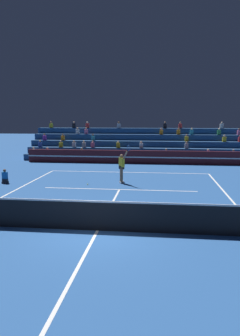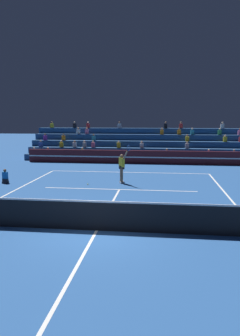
{
  "view_description": "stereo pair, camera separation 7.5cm",
  "coord_description": "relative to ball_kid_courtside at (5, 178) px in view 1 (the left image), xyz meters",
  "views": [
    {
      "loc": [
        2.02,
        -10.65,
        3.91
      ],
      "look_at": [
        -0.02,
        6.89,
        1.1
      ],
      "focal_mm": 35.0,
      "sensor_mm": 36.0,
      "label": 1
    },
    {
      "loc": [
        2.09,
        -10.64,
        3.91
      ],
      "look_at": [
        -0.02,
        6.89,
        1.1
      ],
      "focal_mm": 35.0,
      "sensor_mm": 36.0,
      "label": 2
    }
  ],
  "objects": [
    {
      "name": "tennis_player",
      "position": [
        6.82,
        0.81,
        0.65
      ],
      "size": [
        0.79,
        1.05,
        2.36
      ],
      "color": "brown",
      "rests_on": "ground"
    },
    {
      "name": "court_lines",
      "position": [
        6.88,
        -7.31,
        -0.33
      ],
      "size": [
        11.1,
        23.9,
        0.01
      ],
      "color": "white",
      "rests_on": "ground"
    },
    {
      "name": "ground_plane",
      "position": [
        6.88,
        -7.31,
        -0.33
      ],
      "size": [
        120.0,
        120.0,
        0.0
      ],
      "primitive_type": "plane",
      "color": "#285699"
    },
    {
      "name": "sponsor_banner_wall",
      "position": [
        6.88,
        8.94,
        0.22
      ],
      "size": [
        18.0,
        0.26,
        1.1
      ],
      "color": "#51191E",
      "rests_on": "ground"
    },
    {
      "name": "tennis_ball",
      "position": [
        4.92,
        0.1,
        -0.3
      ],
      "size": [
        0.07,
        0.07,
        0.07
      ],
      "primitive_type": "sphere",
      "color": "#C6DB33",
      "rests_on": "ground"
    },
    {
      "name": "tennis_net",
      "position": [
        6.88,
        -7.31,
        0.21
      ],
      "size": [
        12.0,
        0.1,
        1.1
      ],
      "color": "black",
      "rests_on": "ground"
    },
    {
      "name": "ball_kid_courtside",
      "position": [
        0.0,
        0.0,
        0.0
      ],
      "size": [
        0.3,
        0.36,
        0.84
      ],
      "color": "black",
      "rests_on": "ground"
    },
    {
      "name": "bleacher_stand",
      "position": [
        6.87,
        12.75,
        0.68
      ],
      "size": [
        19.7,
        4.75,
        3.38
      ],
      "color": "navy",
      "rests_on": "ground"
    }
  ]
}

